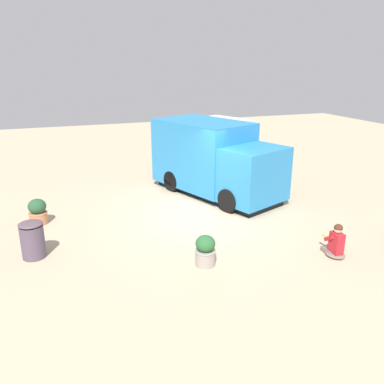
# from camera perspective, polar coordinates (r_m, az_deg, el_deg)

# --- Properties ---
(ground_plane) EXTENTS (40.00, 40.00, 0.00)m
(ground_plane) POSITION_cam_1_polar(r_m,az_deg,el_deg) (11.78, 1.03, -4.05)
(ground_plane) COLOR tan
(food_truck) EXTENTS (5.26, 3.68, 2.54)m
(food_truck) POSITION_cam_1_polar(r_m,az_deg,el_deg) (13.82, 3.25, 4.60)
(food_truck) COLOR #2984C8
(food_truck) RESTS_ON ground_plane
(person_customer) EXTENTS (0.78, 0.46, 0.85)m
(person_customer) POSITION_cam_1_polar(r_m,az_deg,el_deg) (10.18, 20.19, -7.03)
(person_customer) COLOR #79665C
(person_customer) RESTS_ON ground_plane
(planter_flowering_near) EXTENTS (0.50, 0.50, 0.74)m
(planter_flowering_near) POSITION_cam_1_polar(r_m,az_deg,el_deg) (9.14, 1.95, -8.52)
(planter_flowering_near) COLOR #9E938A
(planter_flowering_near) RESTS_ON ground_plane
(planter_flowering_far) EXTENTS (0.53, 0.53, 0.76)m
(planter_flowering_far) POSITION_cam_1_polar(r_m,az_deg,el_deg) (12.21, -21.57, -2.67)
(planter_flowering_far) COLOR #C0754E
(planter_flowering_far) RESTS_ON ground_plane
(trash_bin) EXTENTS (0.57, 0.57, 0.93)m
(trash_bin) POSITION_cam_1_polar(r_m,az_deg,el_deg) (10.18, -22.24, -6.41)
(trash_bin) COLOR #544659
(trash_bin) RESTS_ON ground_plane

